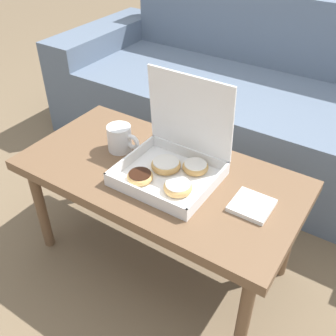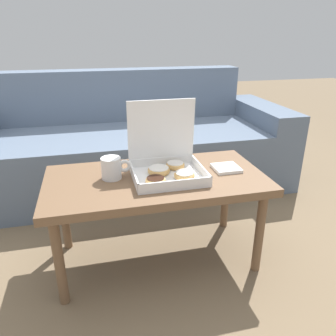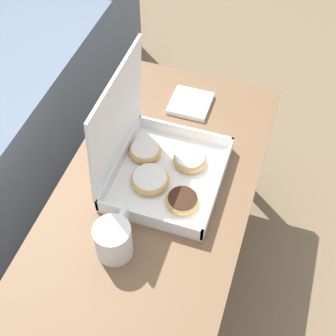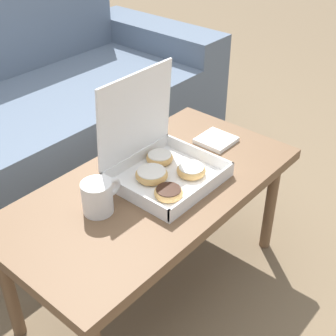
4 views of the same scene
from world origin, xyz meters
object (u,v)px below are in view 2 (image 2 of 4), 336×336
object	(u,v)px
coffee_table	(156,186)
coffee_mug	(112,168)
pastry_box	(167,163)
couch	(131,147)

from	to	relation	value
coffee_table	coffee_mug	size ratio (longest dim) A/B	7.43
coffee_table	pastry_box	bearing A→B (deg)	11.98
coffee_mug	pastry_box	bearing A→B (deg)	-4.67
coffee_table	pastry_box	xyz separation A→B (m)	(0.06, 0.01, 0.11)
coffee_table	coffee_mug	distance (m)	0.23
couch	coffee_table	xyz separation A→B (m)	(0.00, -0.99, 0.13)
coffee_table	coffee_mug	bearing A→B (deg)	170.74
couch	pastry_box	bearing A→B (deg)	-86.68
couch	coffee_mug	world-z (taller)	couch
coffee_table	pastry_box	distance (m)	0.12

